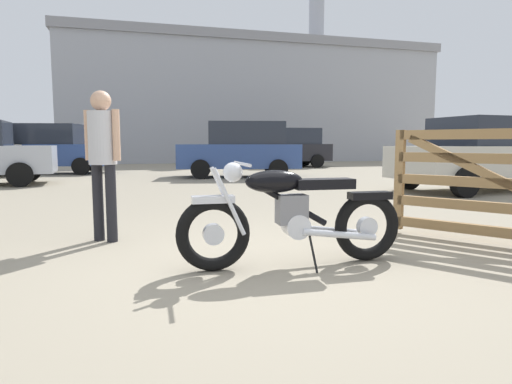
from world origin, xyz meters
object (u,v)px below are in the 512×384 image
(blue_hatchback_right, at_px, (483,155))
(silver_sedan_mid, at_px, (51,148))
(vintage_motorcycle, at_px, (292,216))
(bystander, at_px, (103,150))
(white_estate_far, at_px, (288,147))
(red_hatchback_near, at_px, (241,149))

(blue_hatchback_right, bearing_deg, silver_sedan_mid, 135.31)
(vintage_motorcycle, relative_size, bystander, 1.25)
(white_estate_far, distance_m, blue_hatchback_right, 10.92)
(vintage_motorcycle, relative_size, blue_hatchback_right, 0.48)
(silver_sedan_mid, bearing_deg, bystander, -67.11)
(bystander, relative_size, white_estate_far, 0.42)
(red_hatchback_near, bearing_deg, bystander, 78.94)
(white_estate_far, bearing_deg, blue_hatchback_right, 95.81)
(vintage_motorcycle, distance_m, silver_sedan_mid, 14.39)
(vintage_motorcycle, xyz_separation_m, red_hatchback_near, (1.70, 10.43, 0.47))
(bystander, distance_m, blue_hatchback_right, 8.64)
(silver_sedan_mid, bearing_deg, vintage_motorcycle, -61.81)
(white_estate_far, bearing_deg, red_hatchback_near, 57.71)
(bystander, relative_size, silver_sedan_mid, 0.40)
(bystander, bearing_deg, silver_sedan_mid, -131.71)
(bystander, xyz_separation_m, red_hatchback_near, (3.42, 8.99, -0.10))
(vintage_motorcycle, distance_m, white_estate_far, 16.53)
(vintage_motorcycle, distance_m, red_hatchback_near, 10.57)
(white_estate_far, bearing_deg, bystander, 64.36)
(white_estate_far, height_order, blue_hatchback_right, white_estate_far)
(vintage_motorcycle, relative_size, red_hatchback_near, 0.50)
(vintage_motorcycle, height_order, blue_hatchback_right, blue_hatchback_right)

